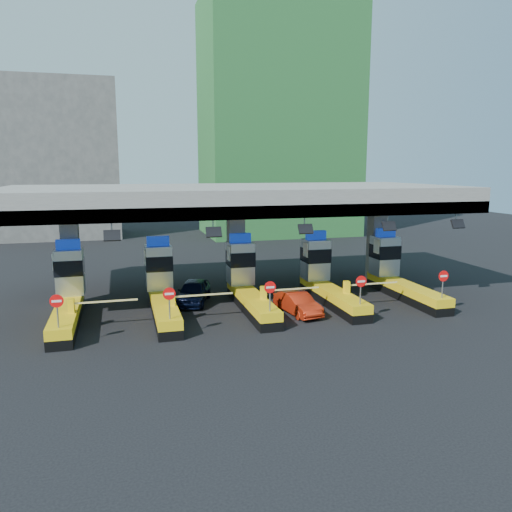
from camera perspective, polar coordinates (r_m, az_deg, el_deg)
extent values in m
plane|color=black|center=(29.85, -0.98, -5.77)|extent=(120.00, 120.00, 0.00)
cube|color=slate|center=(31.70, -2.35, 6.63)|extent=(28.00, 12.00, 1.50)
cube|color=#4C4C49|center=(26.21, 0.44, 5.05)|extent=(28.00, 0.60, 0.70)
cube|color=slate|center=(31.45, -20.36, -0.44)|extent=(1.00, 1.00, 5.50)
cube|color=slate|center=(32.10, -2.31, 0.38)|extent=(1.00, 1.00, 5.50)
cube|color=slate|center=(35.65, 13.56, 1.08)|extent=(1.00, 1.00, 5.50)
cylinder|color=slate|center=(25.32, -16.16, 3.11)|extent=(0.06, 0.06, 0.50)
cube|color=black|center=(25.16, -16.13, 2.27)|extent=(0.80, 0.38, 0.54)
cylinder|color=slate|center=(25.72, -4.94, 3.57)|extent=(0.06, 0.06, 0.50)
cube|color=black|center=(25.56, -4.85, 2.74)|extent=(0.80, 0.38, 0.54)
cylinder|color=slate|center=(27.05, 5.56, 3.88)|extent=(0.06, 0.06, 0.50)
cube|color=black|center=(26.90, 5.70, 3.09)|extent=(0.80, 0.38, 0.54)
cylinder|color=slate|center=(29.19, 14.80, 4.04)|extent=(0.06, 0.06, 0.50)
cube|color=black|center=(29.06, 14.97, 3.32)|extent=(0.80, 0.38, 0.54)
cylinder|color=slate|center=(31.67, 21.90, 4.10)|extent=(0.06, 0.06, 0.50)
cube|color=black|center=(31.55, 22.07, 3.43)|extent=(0.80, 0.38, 0.54)
cube|color=black|center=(28.14, -20.74, -6.90)|extent=(1.20, 8.00, 0.50)
cube|color=#E5B70C|center=(28.00, -20.81, -5.92)|extent=(1.20, 8.00, 0.50)
cube|color=#9EA3A8|center=(30.36, -20.50, -1.68)|extent=(1.50, 1.50, 2.60)
cube|color=black|center=(30.29, -20.54, -1.13)|extent=(1.56, 1.56, 0.90)
cube|color=#0C2DBF|center=(30.10, -20.68, 1.27)|extent=(1.30, 0.35, 0.55)
cube|color=white|center=(30.03, -22.15, -0.55)|extent=(0.06, 0.70, 0.90)
cylinder|color=slate|center=(24.32, -21.73, -6.15)|extent=(0.07, 0.07, 1.30)
cylinder|color=red|center=(24.13, -21.83, -4.80)|extent=(0.60, 0.04, 0.60)
cube|color=white|center=(24.11, -21.84, -4.82)|extent=(0.42, 0.02, 0.10)
cube|color=#E5B70C|center=(26.66, -20.38, -5.34)|extent=(0.30, 0.35, 0.70)
cube|color=white|center=(26.52, -16.83, -4.99)|extent=(3.20, 0.08, 0.08)
cube|color=black|center=(28.06, -10.48, -6.45)|extent=(1.20, 8.00, 0.50)
cube|color=#E5B70C|center=(27.92, -10.51, -5.46)|extent=(1.20, 8.00, 0.50)
cube|color=#9EA3A8|center=(30.29, -11.05, -1.25)|extent=(1.50, 1.50, 2.60)
cube|color=black|center=(30.21, -11.07, -0.70)|extent=(1.56, 1.56, 0.90)
cube|color=#0C2DBF|center=(30.02, -11.15, 1.71)|extent=(1.30, 0.35, 0.55)
cube|color=white|center=(29.82, -12.58, -0.11)|extent=(0.06, 0.70, 0.90)
cylinder|color=slate|center=(24.22, -9.85, -5.63)|extent=(0.07, 0.07, 1.30)
cylinder|color=red|center=(24.04, -9.89, -4.27)|extent=(0.60, 0.04, 0.60)
cube|color=white|center=(24.01, -9.88, -4.29)|extent=(0.42, 0.02, 0.10)
cube|color=#E5B70C|center=(26.64, -9.58, -4.85)|extent=(0.30, 0.35, 0.70)
cube|color=white|center=(26.81, -6.07, -4.45)|extent=(3.20, 0.08, 0.08)
cube|color=black|center=(28.85, -0.49, -5.81)|extent=(1.20, 8.00, 0.50)
cube|color=#E5B70C|center=(28.72, -0.49, -4.85)|extent=(1.20, 8.00, 0.50)
cube|color=#9EA3A8|center=(31.03, -1.81, -0.80)|extent=(1.50, 1.50, 2.60)
cube|color=black|center=(30.95, -1.80, -0.26)|extent=(1.56, 1.56, 0.90)
cube|color=#0C2DBF|center=(30.77, -1.82, 2.09)|extent=(1.30, 0.35, 0.55)
cube|color=white|center=(30.44, -3.15, 0.32)|extent=(0.06, 0.70, 0.90)
cylinder|color=slate|center=(25.14, 1.60, -4.90)|extent=(0.07, 0.07, 1.30)
cylinder|color=red|center=(24.97, 1.63, -3.59)|extent=(0.60, 0.04, 0.60)
cube|color=white|center=(24.94, 1.64, -3.60)|extent=(0.42, 0.02, 0.10)
cube|color=#E5B70C|center=(27.54, 0.85, -4.22)|extent=(0.30, 0.35, 0.70)
cube|color=white|center=(28.00, 4.11, -3.79)|extent=(3.20, 0.08, 0.08)
cube|color=black|center=(30.46, 8.68, -5.07)|extent=(1.20, 8.00, 0.50)
cube|color=#E5B70C|center=(30.34, 8.71, -4.16)|extent=(1.20, 8.00, 0.50)
cube|color=#9EA3A8|center=(32.53, 6.79, -0.36)|extent=(1.50, 1.50, 2.60)
cube|color=black|center=(32.46, 6.82, 0.16)|extent=(1.56, 1.56, 0.90)
cube|color=#0C2DBF|center=(32.28, 6.85, 2.40)|extent=(1.30, 0.35, 0.55)
cube|color=white|center=(31.84, 5.69, 0.72)|extent=(0.06, 0.70, 0.90)
cylinder|color=slate|center=(26.97, 11.85, -4.08)|extent=(0.07, 0.07, 1.30)
cylinder|color=red|center=(26.81, 11.93, -2.85)|extent=(0.60, 0.04, 0.60)
cube|color=white|center=(26.79, 11.95, -2.86)|extent=(0.42, 0.02, 0.10)
cube|color=#E5B70C|center=(29.28, 10.32, -3.52)|extent=(0.30, 0.35, 0.70)
cube|color=white|center=(29.99, 13.17, -3.10)|extent=(3.20, 0.08, 0.08)
cube|color=black|center=(32.76, 16.73, -4.31)|extent=(1.20, 8.00, 0.50)
cube|color=#E5B70C|center=(32.64, 16.78, -3.46)|extent=(1.20, 8.00, 0.50)
cube|color=#9EA3A8|center=(34.69, 14.48, 0.04)|extent=(1.50, 1.50, 2.60)
cube|color=black|center=(34.62, 14.52, 0.53)|extent=(1.56, 1.56, 0.90)
cube|color=#0C2DBF|center=(34.46, 14.59, 2.63)|extent=(1.30, 0.35, 0.55)
cube|color=white|center=(33.93, 13.60, 1.06)|extent=(0.06, 0.70, 0.90)
cylinder|color=slate|center=(29.54, 20.54, -3.28)|extent=(0.07, 0.07, 1.30)
cylinder|color=red|center=(29.39, 20.65, -2.16)|extent=(0.60, 0.04, 0.60)
cube|color=white|center=(29.37, 20.68, -2.17)|extent=(0.42, 0.02, 0.10)
cube|color=#E5B70C|center=(31.72, 18.51, -2.83)|extent=(0.30, 0.35, 0.70)
cube|color=white|center=(32.63, 20.94, -2.45)|extent=(3.20, 0.08, 0.08)
cube|color=#1E5926|center=(63.08, 2.53, 15.37)|extent=(18.00, 12.00, 28.00)
cube|color=#4C4C49|center=(64.23, -21.77, 10.12)|extent=(14.00, 10.00, 18.00)
imported|color=black|center=(30.63, -7.17, -4.06)|extent=(2.93, 4.50, 1.43)
imported|color=#B0230D|center=(28.30, 4.79, -5.41)|extent=(1.90, 3.85, 1.21)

